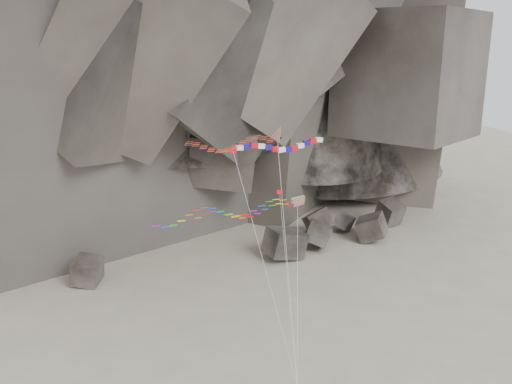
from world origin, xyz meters
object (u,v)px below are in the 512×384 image
object	(u,v)px
delta_kite	(228,143)
banner_kite	(277,147)
pennant_kite	(283,228)
parafoil_kite	(223,212)

from	to	relation	value
delta_kite	banner_kite	xyz separation A→B (m)	(6.44, 4.13, -1.65)
delta_kite	pennant_kite	size ratio (longest dim) A/B	1.30
delta_kite	pennant_kite	bearing A→B (deg)	-30.97
banner_kite	pennant_kite	distance (m)	8.94
parafoil_kite	pennant_kite	xyz separation A→B (m)	(4.46, -4.07, -0.82)
delta_kite	pennant_kite	xyz separation A→B (m)	(4.56, -1.96, -7.92)
delta_kite	parafoil_kite	xyz separation A→B (m)	(0.10, 2.11, -7.09)
delta_kite	banner_kite	size ratio (longest dim) A/B	1.11
banner_kite	parafoil_kite	bearing A→B (deg)	-164.20
banner_kite	parafoil_kite	size ratio (longest dim) A/B	1.30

